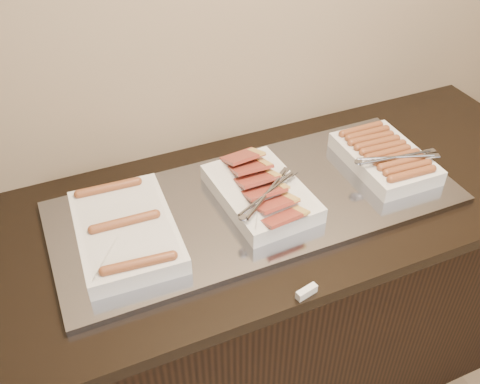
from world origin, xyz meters
name	(u,v)px	position (x,y,z in m)	size (l,w,h in m)	color
counter	(260,300)	(0.00, 2.13, 0.45)	(2.06, 0.76, 0.90)	black
warming_tray	(257,203)	(-0.02, 2.13, 0.91)	(1.20, 0.50, 0.02)	#91949F
dish_left	(126,230)	(-0.41, 2.13, 0.95)	(0.27, 0.40, 0.07)	silver
dish_center	(261,192)	(-0.01, 2.13, 0.95)	(0.27, 0.38, 0.09)	silver
dish_right	(385,157)	(0.43, 2.13, 0.95)	(0.27, 0.33, 0.08)	silver
label_holder	(307,292)	(-0.05, 1.77, 0.91)	(0.06, 0.02, 0.02)	silver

